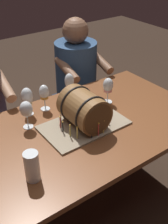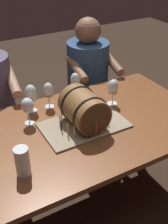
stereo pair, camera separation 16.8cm
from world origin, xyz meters
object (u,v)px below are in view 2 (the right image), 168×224
Objects in this scene: dining_table at (88,138)px; wine_glass_rose at (113,88)px; wine_glass_amber at (48,91)px; person_seated_right at (88,87)px; wine_glass_white at (31,94)px; beer_pint at (23,162)px; barrel_cake at (84,111)px; wine_glass_empty at (27,106)px; wine_glass_red at (75,82)px.

wine_glass_rose is at bearing 26.40° from dining_table.
person_seated_right is (0.54, 0.42, -0.30)m from wine_glass_amber.
wine_glass_white is 0.58m from beer_pint.
wine_glass_empty is at bearing 145.99° from barrel_cake.
wine_glass_amber is 1.14× the size of beer_pint.
barrel_cake is at bearing -56.37° from wine_glass_white.
barrel_cake is 2.86× the size of wine_glass_amber.
dining_table is 8.17× the size of wine_glass_rose.
wine_glass_empty is at bearing -143.37° from person_seated_right.
wine_glass_rose reaches higher than beer_pint.
beer_pint is (-0.24, -0.53, -0.05)m from wine_glass_white.
wine_glass_white is 0.16× the size of person_seated_right.
wine_glass_white is at bearing -147.91° from person_seated_right.
dining_table is 8.43× the size of wine_glass_empty.
wine_glass_amber is (-0.20, -0.01, -0.01)m from wine_glass_red.
dining_table is at bearing 23.79° from beer_pint.
dining_table is 0.40m from wine_glass_red.
barrel_cake reaches higher than wine_glass_amber.
barrel_cake reaches higher than beer_pint.
wine_glass_amber is 0.15× the size of person_seated_right.
wine_glass_rose is at bearing 24.42° from barrel_cake.
wine_glass_empty is 0.95m from person_seated_right.
barrel_cake is 0.50m from beer_pint.
wine_glass_white reaches higher than dining_table.
wine_glass_white is at bearing 65.33° from beer_pint.
wine_glass_white reaches higher than wine_glass_rose.
wine_glass_empty is 1.13× the size of beer_pint.
wine_glass_empty is at bearing 66.57° from beer_pint.
barrel_cake is 0.38m from wine_glass_white.
barrel_cake is at bearing -121.48° from person_seated_right.
beer_pint is (-0.48, -0.21, 0.18)m from dining_table.
wine_glass_rose is at bearing -23.80° from wine_glass_amber.
person_seated_right is (0.15, 0.59, -0.30)m from wine_glass_rose.
wine_glass_rose is (0.19, -0.18, -0.01)m from wine_glass_red.
wine_glass_rose is (0.27, 0.14, 0.22)m from dining_table.
wine_glass_amber is 0.63m from beer_pint.
beer_pint reaches higher than dining_table.
wine_glass_red is 1.08× the size of wine_glass_rose.
wine_glass_red is at bearing 135.58° from wine_glass_rose.
wine_glass_white is at bearing 126.71° from dining_table.
wine_glass_rose is (0.58, -0.05, -0.00)m from wine_glass_empty.
wine_glass_red is at bearing 3.31° from wine_glass_amber.
wine_glass_rose is at bearing -19.68° from wine_glass_white.
person_seated_right is (0.42, 0.73, -0.08)m from dining_table.
beer_pint is 1.33m from person_seated_right.
person_seated_right is at bearing 50.51° from wine_glass_red.
person_seated_right reaches higher than wine_glass_white.
wine_glass_red is 0.20m from wine_glass_amber.
wine_glass_amber is at bearing 107.04° from barrel_cake.
wine_glass_amber is (0.19, 0.12, -0.00)m from wine_glass_empty.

